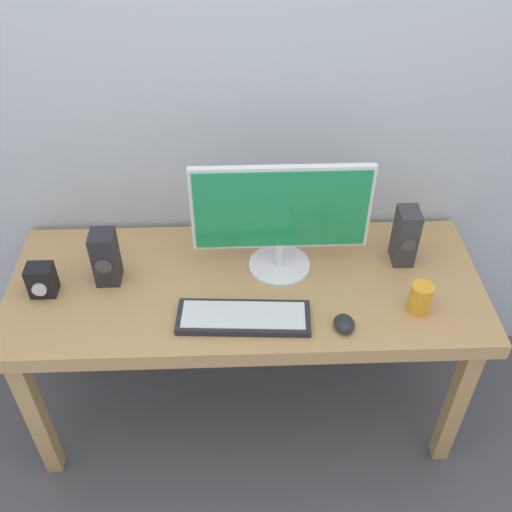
{
  "coord_description": "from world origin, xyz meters",
  "views": [
    {
      "loc": [
        -0.02,
        -1.49,
        2.15
      ],
      "look_at": [
        0.04,
        0.0,
        0.85
      ],
      "focal_mm": 41.54,
      "sensor_mm": 36.0,
      "label": 1
    }
  ],
  "objects_px": {
    "monitor": "(281,216)",
    "audio_controller": "(42,280)",
    "keyboard_primary": "(244,317)",
    "mouse": "(344,324)",
    "desk": "(246,298)",
    "coffee_mug": "(420,298)",
    "speaker_right": "(405,236)",
    "speaker_left": "(106,257)"
  },
  "relations": [
    {
      "from": "monitor",
      "to": "audio_controller",
      "type": "relative_size",
      "value": 5.21
    },
    {
      "from": "keyboard_primary",
      "to": "mouse",
      "type": "xyz_separation_m",
      "value": [
        0.32,
        -0.04,
        0.01
      ]
    },
    {
      "from": "desk",
      "to": "mouse",
      "type": "relative_size",
      "value": 20.29
    },
    {
      "from": "audio_controller",
      "to": "coffee_mug",
      "type": "relative_size",
      "value": 1.07
    },
    {
      "from": "monitor",
      "to": "mouse",
      "type": "distance_m",
      "value": 0.41
    },
    {
      "from": "speaker_right",
      "to": "mouse",
      "type": "bearing_deg",
      "value": -128.34
    },
    {
      "from": "coffee_mug",
      "to": "speaker_right",
      "type": "bearing_deg",
      "value": 90.06
    },
    {
      "from": "audio_controller",
      "to": "keyboard_primary",
      "type": "bearing_deg",
      "value": -12.7
    },
    {
      "from": "monitor",
      "to": "speaker_left",
      "type": "relative_size",
      "value": 2.98
    },
    {
      "from": "desk",
      "to": "keyboard_primary",
      "type": "height_order",
      "value": "keyboard_primary"
    },
    {
      "from": "monitor",
      "to": "coffee_mug",
      "type": "xyz_separation_m",
      "value": [
        0.44,
        -0.23,
        -0.17
      ]
    },
    {
      "from": "speaker_left",
      "to": "keyboard_primary",
      "type": "bearing_deg",
      "value": -24.62
    },
    {
      "from": "keyboard_primary",
      "to": "speaker_right",
      "type": "height_order",
      "value": "speaker_right"
    },
    {
      "from": "keyboard_primary",
      "to": "speaker_right",
      "type": "relative_size",
      "value": 2.03
    },
    {
      "from": "monitor",
      "to": "speaker_right",
      "type": "xyz_separation_m",
      "value": [
        0.44,
        0.02,
        -0.11
      ]
    },
    {
      "from": "monitor",
      "to": "keyboard_primary",
      "type": "relative_size",
      "value": 1.37
    },
    {
      "from": "audio_controller",
      "to": "coffee_mug",
      "type": "xyz_separation_m",
      "value": [
        1.25,
        -0.13,
        -0.0
      ]
    },
    {
      "from": "audio_controller",
      "to": "desk",
      "type": "bearing_deg",
      "value": 2.21
    },
    {
      "from": "speaker_right",
      "to": "speaker_left",
      "type": "bearing_deg",
      "value": -176.32
    },
    {
      "from": "desk",
      "to": "speaker_right",
      "type": "bearing_deg",
      "value": 10.07
    },
    {
      "from": "speaker_right",
      "to": "speaker_left",
      "type": "distance_m",
      "value": 1.04
    },
    {
      "from": "monitor",
      "to": "keyboard_primary",
      "type": "distance_m",
      "value": 0.36
    },
    {
      "from": "keyboard_primary",
      "to": "desk",
      "type": "bearing_deg",
      "value": 86.79
    },
    {
      "from": "speaker_left",
      "to": "coffee_mug",
      "type": "xyz_separation_m",
      "value": [
        1.04,
        -0.19,
        -0.05
      ]
    },
    {
      "from": "coffee_mug",
      "to": "mouse",
      "type": "bearing_deg",
      "value": -164.55
    },
    {
      "from": "mouse",
      "to": "speaker_right",
      "type": "height_order",
      "value": "speaker_right"
    },
    {
      "from": "speaker_left",
      "to": "monitor",
      "type": "bearing_deg",
      "value": 4.64
    },
    {
      "from": "coffee_mug",
      "to": "keyboard_primary",
      "type": "bearing_deg",
      "value": -177.43
    },
    {
      "from": "mouse",
      "to": "keyboard_primary",
      "type": "bearing_deg",
      "value": 165.77
    },
    {
      "from": "monitor",
      "to": "mouse",
      "type": "xyz_separation_m",
      "value": [
        0.19,
        -0.31,
        -0.2
      ]
    },
    {
      "from": "monitor",
      "to": "speaker_left",
      "type": "height_order",
      "value": "monitor"
    },
    {
      "from": "desk",
      "to": "speaker_right",
      "type": "distance_m",
      "value": 0.6
    },
    {
      "from": "monitor",
      "to": "speaker_left",
      "type": "bearing_deg",
      "value": -175.36
    },
    {
      "from": "speaker_left",
      "to": "audio_controller",
      "type": "distance_m",
      "value": 0.22
    },
    {
      "from": "keyboard_primary",
      "to": "coffee_mug",
      "type": "distance_m",
      "value": 0.58
    },
    {
      "from": "desk",
      "to": "mouse",
      "type": "xyz_separation_m",
      "value": [
        0.31,
        -0.22,
        0.09
      ]
    },
    {
      "from": "desk",
      "to": "coffee_mug",
      "type": "distance_m",
      "value": 0.6
    },
    {
      "from": "mouse",
      "to": "speaker_left",
      "type": "xyz_separation_m",
      "value": [
        -0.78,
        0.26,
        0.08
      ]
    },
    {
      "from": "audio_controller",
      "to": "speaker_right",
      "type": "bearing_deg",
      "value": 5.8
    },
    {
      "from": "keyboard_primary",
      "to": "speaker_right",
      "type": "distance_m",
      "value": 0.65
    },
    {
      "from": "mouse",
      "to": "audio_controller",
      "type": "height_order",
      "value": "audio_controller"
    },
    {
      "from": "keyboard_primary",
      "to": "audio_controller",
      "type": "height_order",
      "value": "audio_controller"
    }
  ]
}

